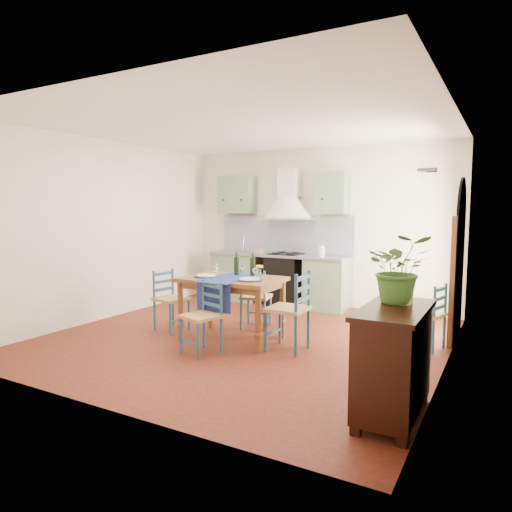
{
  "coord_description": "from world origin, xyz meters",
  "views": [
    {
      "loc": [
        3.05,
        -5.19,
        1.74
      ],
      "look_at": [
        -0.01,
        0.3,
        1.08
      ],
      "focal_mm": 32.0,
      "sensor_mm": 36.0,
      "label": 1
    }
  ],
  "objects_px": {
    "dining_table": "(232,285)",
    "potted_plant": "(400,269)",
    "chair_near": "(203,317)",
    "sideboard": "(393,358)"
  },
  "relations": [
    {
      "from": "dining_table",
      "to": "potted_plant",
      "type": "xyz_separation_m",
      "value": [
        2.37,
        -1.09,
        0.5
      ]
    },
    {
      "from": "potted_plant",
      "to": "chair_near",
      "type": "bearing_deg",
      "value": 169.54
    },
    {
      "from": "sideboard",
      "to": "potted_plant",
      "type": "relative_size",
      "value": 1.77
    },
    {
      "from": "chair_near",
      "to": "sideboard",
      "type": "height_order",
      "value": "sideboard"
    },
    {
      "from": "chair_near",
      "to": "potted_plant",
      "type": "height_order",
      "value": "potted_plant"
    },
    {
      "from": "sideboard",
      "to": "potted_plant",
      "type": "height_order",
      "value": "potted_plant"
    },
    {
      "from": "sideboard",
      "to": "dining_table",
      "type": "bearing_deg",
      "value": 151.63
    },
    {
      "from": "dining_table",
      "to": "sideboard",
      "type": "relative_size",
      "value": 1.26
    },
    {
      "from": "dining_table",
      "to": "potted_plant",
      "type": "relative_size",
      "value": 2.24
    },
    {
      "from": "chair_near",
      "to": "potted_plant",
      "type": "bearing_deg",
      "value": -10.46
    }
  ]
}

